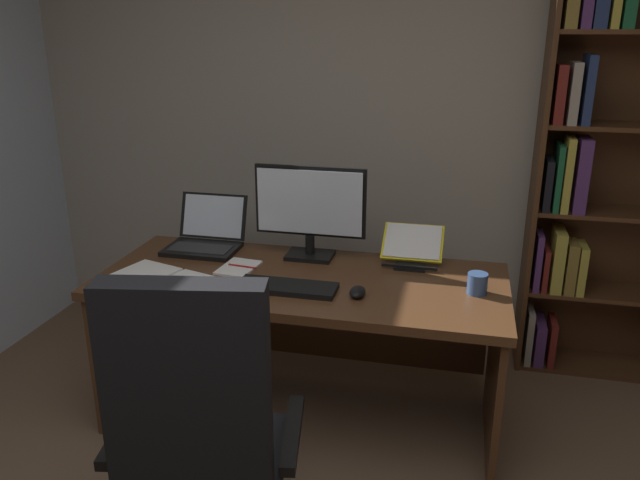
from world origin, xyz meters
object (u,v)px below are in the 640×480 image
monitor (310,211)px  open_binder (164,281)px  pen (242,266)px  desk (306,308)px  office_chair (202,458)px  notepad (238,268)px  coffee_mug (477,284)px  bookshelf (597,166)px  computer_mouse (357,292)px  reading_stand_with_book (412,246)px  laptop (206,238)px  keyboard (287,287)px

monitor → open_binder: (-0.54, -0.46, -0.22)m
pen → desk: bearing=9.4°
office_chair → pen: size_ratio=8.02×
notepad → coffee_mug: (1.06, -0.04, 0.04)m
bookshelf → office_chair: (-1.39, -1.77, -0.64)m
notepad → monitor: bearing=38.2°
computer_mouse → reading_stand_with_book: size_ratio=0.37×
office_chair → notepad: size_ratio=5.34×
monitor → laptop: (-0.54, 0.01, -0.18)m
bookshelf → laptop: bearing=-163.7°
notepad → office_chair: bearing=-76.9°
notepad → keyboard: bearing=-32.6°
computer_mouse → monitor: bearing=126.5°
bookshelf → coffee_mug: (-0.56, -0.82, -0.35)m
monitor → notepad: bearing=-141.8°
coffee_mug → keyboard: bearing=-169.5°
laptop → pen: bearing=-40.3°
computer_mouse → notepad: 0.61m
coffee_mug → notepad: bearing=177.9°
monitor → coffee_mug: bearing=-18.6°
pen → open_binder: bearing=-139.6°
desk → open_binder: open_binder is taller
monitor → computer_mouse: size_ratio=5.09×
monitor → open_binder: size_ratio=0.97×
computer_mouse → coffee_mug: size_ratio=1.17×
open_binder → bookshelf: bearing=45.4°
monitor → coffee_mug: 0.84m
laptop → coffee_mug: bearing=-11.7°
reading_stand_with_book → notepad: reading_stand_with_book is taller
office_chair → monitor: (0.05, 1.21, 0.47)m
office_chair → laptop: (-0.49, 1.22, 0.29)m
keyboard → notepad: bearing=147.4°
laptop → computer_mouse: laptop is taller
open_binder → monitor: bearing=57.3°
bookshelf → notepad: 1.84m
pen → bookshelf: bearing=26.1°
reading_stand_with_book → office_chair: bearing=-113.0°
reading_stand_with_book → pen: bearing=-160.0°
keyboard → open_binder: same height
monitor → laptop: monitor is taller
bookshelf → office_chair: 2.34m
office_chair → computer_mouse: bearing=55.9°
desk → keyboard: bearing=-95.8°
laptop → desk: bearing=-18.3°
bookshelf → reading_stand_with_book: (-0.85, -0.51, -0.32)m
coffee_mug → monitor: bearing=161.4°
office_chair → pen: (-0.21, 0.99, 0.26)m
office_chair → reading_stand_with_book: 1.40m
laptop → coffee_mug: (1.32, -0.27, -0.01)m
desk → pen: bearing=-170.6°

